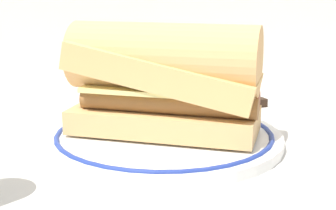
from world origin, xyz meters
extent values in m
plane|color=beige|center=(0.00, 0.00, 0.00)|extent=(1.50, 1.50, 0.00)
cylinder|color=white|center=(0.00, -0.02, 0.01)|extent=(0.27, 0.27, 0.01)
torus|color=navy|center=(0.00, -0.02, 0.01)|extent=(0.24, 0.24, 0.01)
cube|color=tan|center=(0.00, -0.02, 0.03)|extent=(0.22, 0.16, 0.03)
cylinder|color=brown|center=(0.00, -0.04, 0.05)|extent=(0.19, 0.10, 0.02)
cylinder|color=brown|center=(0.00, -0.02, 0.05)|extent=(0.19, 0.10, 0.02)
cylinder|color=brown|center=(0.01, 0.00, 0.05)|extent=(0.19, 0.10, 0.02)
cube|color=#EAD67A|center=(0.00, -0.02, 0.07)|extent=(0.19, 0.14, 0.01)
cube|color=#DFB169|center=(0.00, -0.02, 0.08)|extent=(0.23, 0.16, 0.07)
cylinder|color=tan|center=(0.00, -0.02, 0.10)|extent=(0.22, 0.15, 0.08)
cube|color=silver|center=(0.07, 0.11, 0.00)|extent=(0.10, 0.04, 0.01)
cube|color=black|center=(0.14, 0.13, 0.01)|extent=(0.06, 0.03, 0.01)
camera|label=1|loc=(-0.07, -0.56, 0.18)|focal=54.42mm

